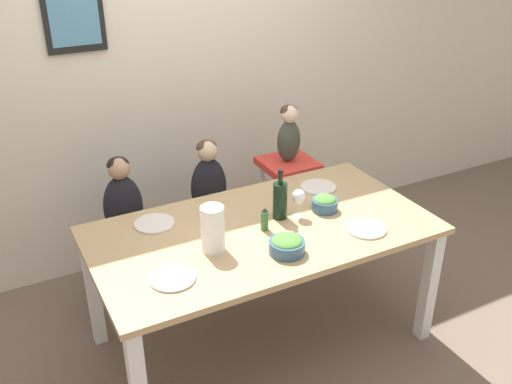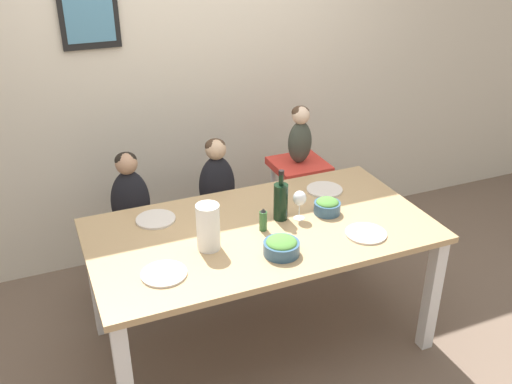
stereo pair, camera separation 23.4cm
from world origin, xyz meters
The scene contains 19 objects.
ground_plane centered at (0.00, 0.00, 0.00)m, with size 14.00×14.00×0.00m, color #705B4C.
wall_back centered at (0.00, 1.22, 1.35)m, with size 10.00×0.09×2.70m.
dining_table centered at (0.00, 0.00, 0.67)m, with size 1.83×0.97×0.76m.
chair_far_left centered at (-0.56, 0.72, 0.40)m, with size 0.42×0.41×0.47m.
chair_far_center centered at (0.00, 0.72, 0.40)m, with size 0.42×0.41×0.47m.
chair_right_highchair centered at (0.59, 0.72, 0.58)m, with size 0.35×0.35×0.74m.
person_child_left centered at (-0.56, 0.72, 0.73)m, with size 0.24×0.17×0.53m.
person_child_center centered at (0.00, 0.72, 0.73)m, with size 0.24×0.17×0.53m.
person_baby_right centered at (0.59, 0.73, 0.95)m, with size 0.17×0.12×0.39m.
wine_bottle centered at (0.14, 0.05, 0.87)m, with size 0.08×0.08×0.29m.
paper_towel_roll centered at (-0.32, -0.08, 0.88)m, with size 0.12×0.12×0.24m.
wine_glass_near centered at (0.23, 0.01, 0.88)m, with size 0.07×0.07×0.17m.
salad_bowl_large centered at (-0.01, -0.27, 0.80)m, with size 0.18×0.18×0.09m.
salad_bowl_small centered at (0.40, 0.01, 0.80)m, with size 0.15×0.15×0.09m.
dinner_plate_front_left centered at (-0.59, -0.22, 0.76)m, with size 0.22×0.22×0.01m.
dinner_plate_back_left centered at (-0.50, 0.30, 0.76)m, with size 0.22×0.22×0.01m.
dinner_plate_back_right centered at (0.53, 0.26, 0.76)m, with size 0.22×0.22×0.01m.
dinner_plate_front_right centered at (0.48, -0.28, 0.76)m, with size 0.22×0.22×0.01m.
condiment_bottle_hot_sauce centered at (0.00, -0.02, 0.82)m, with size 0.04×0.04×0.13m.
Camera 2 is at (-1.04, -2.41, 2.31)m, focal length 40.00 mm.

